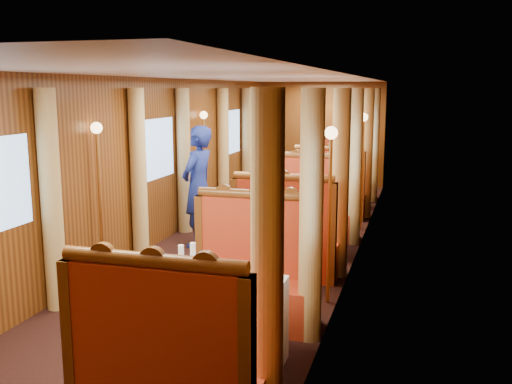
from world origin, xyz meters
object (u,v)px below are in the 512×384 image
at_px(banquette_near_aft, 253,282).
at_px(fruit_plate, 245,290).
at_px(banquette_near_fwd, 167,378).
at_px(banquette_mid_fwd, 286,244).
at_px(teapot_back, 212,272).
at_px(rose_vase_mid, 300,190).
at_px(passenger, 312,194).
at_px(banquette_mid_aft, 315,211).
at_px(table_mid, 302,229).
at_px(table_near, 219,326).
at_px(tea_tray, 202,283).
at_px(teapot_left, 189,276).
at_px(banquette_far_aft, 344,178).
at_px(teapot_right, 212,280).
at_px(steward, 198,187).
at_px(table_far, 337,188).
at_px(rose_vase_far, 337,161).
at_px(banquette_far_fwd, 329,195).

height_order(banquette_near_aft, fruit_plate, banquette_near_aft).
bearing_deg(banquette_near_fwd, banquette_mid_fwd, 90.00).
height_order(teapot_back, rose_vase_mid, rose_vase_mid).
relative_size(banquette_mid_fwd, passenger, 1.76).
xyz_separation_m(banquette_near_fwd, rose_vase_mid, (-0.03, 4.53, 0.50)).
bearing_deg(banquette_mid_aft, fruit_plate, -86.64).
bearing_deg(table_mid, banquette_mid_aft, 90.00).
relative_size(table_near, passenger, 1.38).
height_order(table_mid, tea_tray, tea_tray).
height_order(tea_tray, teapot_left, teapot_left).
relative_size(banquette_far_aft, teapot_right, 8.17).
bearing_deg(banquette_near_aft, passenger, 90.00).
bearing_deg(rose_vase_mid, banquette_mid_aft, 88.00).
height_order(table_near, banquette_mid_fwd, banquette_mid_fwd).
bearing_deg(tea_tray, teapot_left, -161.65).
height_order(banquette_mid_aft, teapot_left, banquette_mid_aft).
xyz_separation_m(banquette_mid_aft, steward, (-1.59, -0.98, 0.48)).
bearing_deg(table_near, passenger, 90.00).
height_order(rose_vase_mid, passenger, passenger).
distance_m(banquette_mid_fwd, teapot_right, 2.63).
xyz_separation_m(table_near, teapot_back, (-0.08, 0.09, 0.44)).
distance_m(teapot_back, passenger, 4.18).
relative_size(banquette_mid_fwd, steward, 0.74).
distance_m(tea_tray, teapot_right, 0.14).
height_order(table_near, fruit_plate, fruit_plate).
xyz_separation_m(table_far, teapot_left, (-0.22, -7.09, 0.45)).
bearing_deg(fruit_plate, rose_vase_far, 92.28).
bearing_deg(banquette_near_fwd, table_mid, 90.00).
bearing_deg(rose_vase_mid, teapot_back, -90.82).
bearing_deg(banquette_mid_aft, teapot_back, -91.09).
bearing_deg(table_mid, banquette_far_fwd, 90.00).
bearing_deg(banquette_far_fwd, teapot_left, -92.05).
bearing_deg(banquette_far_fwd, table_mid, -90.00).
xyz_separation_m(tea_tray, steward, (-1.46, 3.59, 0.15)).
bearing_deg(tea_tray, banquette_near_aft, 83.48).
bearing_deg(table_far, banquette_far_aft, 90.00).
relative_size(banquette_mid_fwd, fruit_plate, 5.80).
xyz_separation_m(banquette_mid_fwd, banquette_mid_aft, (0.00, 2.03, 0.00)).
distance_m(banquette_far_aft, teapot_back, 7.93).
relative_size(teapot_left, steward, 0.10).
xyz_separation_m(table_near, tea_tray, (-0.12, -0.06, 0.38)).
relative_size(table_far, banquette_far_aft, 0.78).
relative_size(banquette_far_fwd, fruit_plate, 5.80).
bearing_deg(rose_vase_far, steward, -114.54).
xyz_separation_m(banquette_near_aft, teapot_left, (-0.22, -1.11, 0.40)).
height_order(banquette_far_aft, rose_vase_mid, banquette_far_aft).
bearing_deg(rose_vase_mid, fruit_plate, -85.17).
height_order(table_near, rose_vase_far, rose_vase_far).
relative_size(table_mid, tea_tray, 3.09).
bearing_deg(table_near, table_mid, 90.00).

